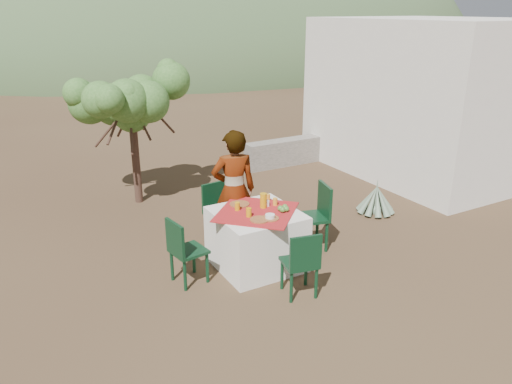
# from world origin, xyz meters

# --- Properties ---
(ground) EXTENTS (160.00, 160.00, 0.00)m
(ground) POSITION_xyz_m (0.00, 0.00, 0.00)
(ground) COLOR #3C281B
(ground) RESTS_ON ground
(table) EXTENTS (1.30, 1.30, 0.76)m
(table) POSITION_xyz_m (0.48, -0.20, 0.38)
(table) COLOR white
(table) RESTS_ON ground
(chair_far) EXTENTS (0.44, 0.44, 0.84)m
(chair_far) POSITION_xyz_m (0.39, 0.77, 0.47)
(chair_far) COLOR black
(chair_far) RESTS_ON ground
(chair_near) EXTENTS (0.45, 0.45, 0.82)m
(chair_near) POSITION_xyz_m (0.55, -1.12, 0.46)
(chair_near) COLOR black
(chair_near) RESTS_ON ground
(chair_left) EXTENTS (0.44, 0.44, 0.84)m
(chair_left) POSITION_xyz_m (-0.51, -0.17, 0.47)
(chair_left) COLOR black
(chair_left) RESTS_ON ground
(chair_right) EXTENTS (0.52, 0.52, 0.93)m
(chair_right) POSITION_xyz_m (1.46, -0.14, 0.51)
(chair_right) COLOR black
(chair_right) RESTS_ON ground
(person) EXTENTS (0.70, 0.55, 1.68)m
(person) POSITION_xyz_m (0.48, 0.44, 0.84)
(person) COLOR #8C6651
(person) RESTS_ON ground
(shrub_tree) EXTENTS (1.77, 1.73, 2.08)m
(shrub_tree) POSITION_xyz_m (-0.12, 2.86, 1.64)
(shrub_tree) COLOR #472D23
(shrub_tree) RESTS_ON ground
(agave) EXTENTS (0.62, 0.63, 0.67)m
(agave) POSITION_xyz_m (3.06, 0.39, 0.22)
(agave) COLOR slate
(agave) RESTS_ON ground
(guesthouse) EXTENTS (3.20, 4.20, 3.00)m
(guesthouse) POSITION_xyz_m (5.60, 1.80, 1.50)
(guesthouse) COLOR silver
(guesthouse) RESTS_ON ground
(stone_wall) EXTENTS (2.60, 0.35, 0.55)m
(stone_wall) POSITION_xyz_m (3.60, 3.40, 0.28)
(stone_wall) COLOR gray
(stone_wall) RESTS_ON ground
(hill_near_right) EXTENTS (48.00, 48.00, 20.00)m
(hill_near_right) POSITION_xyz_m (12.00, 36.00, 0.00)
(hill_near_right) COLOR #344929
(hill_near_right) RESTS_ON ground
(hill_far_right) EXTENTS (36.00, 36.00, 14.00)m
(hill_far_right) POSITION_xyz_m (28.00, 46.00, 0.00)
(hill_far_right) COLOR slate
(hill_far_right) RESTS_ON ground
(plate_far) EXTENTS (0.26, 0.26, 0.01)m
(plate_far) POSITION_xyz_m (0.40, 0.11, 0.77)
(plate_far) COLOR brown
(plate_far) RESTS_ON table
(plate_near) EXTENTS (0.24, 0.24, 0.01)m
(plate_near) POSITION_xyz_m (0.37, -0.46, 0.77)
(plate_near) COLOR brown
(plate_near) RESTS_ON table
(glass_far) EXTENTS (0.07, 0.07, 0.11)m
(glass_far) POSITION_xyz_m (0.29, -0.04, 0.82)
(glass_far) COLOR orange
(glass_far) RESTS_ON table
(glass_near) EXTENTS (0.07, 0.07, 0.11)m
(glass_near) POSITION_xyz_m (0.31, -0.30, 0.82)
(glass_near) COLOR orange
(glass_near) RESTS_ON table
(juice_pitcher) EXTENTS (0.09, 0.09, 0.19)m
(juice_pitcher) POSITION_xyz_m (0.62, -0.13, 0.86)
(juice_pitcher) COLOR orange
(juice_pitcher) RESTS_ON table
(bowl_plate) EXTENTS (0.22, 0.22, 0.01)m
(bowl_plate) POSITION_xyz_m (0.51, -0.48, 0.77)
(bowl_plate) COLOR brown
(bowl_plate) RESTS_ON table
(white_bowl) EXTENTS (0.12, 0.12, 0.04)m
(white_bowl) POSITION_xyz_m (0.51, -0.48, 0.80)
(white_bowl) COLOR white
(white_bowl) RESTS_ON bowl_plate
(jar_left) EXTENTS (0.06, 0.06, 0.10)m
(jar_left) POSITION_xyz_m (0.79, -0.13, 0.81)
(jar_left) COLOR orange
(jar_left) RESTS_ON table
(jar_right) EXTENTS (0.05, 0.05, 0.09)m
(jar_right) POSITION_xyz_m (0.80, 0.06, 0.80)
(jar_right) COLOR orange
(jar_right) RESTS_ON table
(napkin_holder) EXTENTS (0.07, 0.04, 0.09)m
(napkin_holder) POSITION_xyz_m (0.67, -0.12, 0.81)
(napkin_holder) COLOR white
(napkin_holder) RESTS_ON table
(fruit_cluster) EXTENTS (0.15, 0.14, 0.07)m
(fruit_cluster) POSITION_xyz_m (0.78, -0.36, 0.80)
(fruit_cluster) COLOR #487C2D
(fruit_cluster) RESTS_ON table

